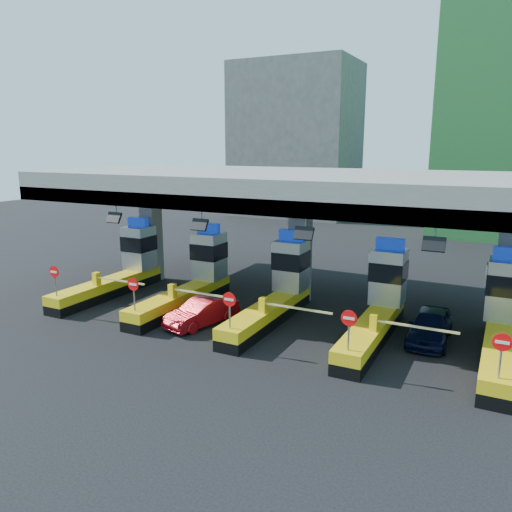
% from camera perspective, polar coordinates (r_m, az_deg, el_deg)
% --- Properties ---
extents(ground, '(120.00, 120.00, 0.00)m').
position_cam_1_polar(ground, '(24.97, 2.33, -7.06)').
color(ground, black).
rests_on(ground, ground).
extents(toll_canopy, '(28.00, 12.09, 7.00)m').
position_cam_1_polar(toll_canopy, '(26.27, 5.09, 7.59)').
color(toll_canopy, slate).
rests_on(toll_canopy, ground).
extents(toll_lane_far_left, '(4.43, 8.00, 4.16)m').
position_cam_1_polar(toll_lane_far_left, '(30.15, -14.95, -1.28)').
color(toll_lane_far_left, black).
rests_on(toll_lane_far_left, ground).
extents(toll_lane_left, '(4.43, 8.00, 4.16)m').
position_cam_1_polar(toll_lane_left, '(27.14, -7.03, -2.46)').
color(toll_lane_left, black).
rests_on(toll_lane_left, ground).
extents(toll_lane_center, '(4.43, 8.00, 4.16)m').
position_cam_1_polar(toll_lane_center, '(24.78, 2.64, -3.82)').
color(toll_lane_center, black).
rests_on(toll_lane_center, ground).
extents(toll_lane_right, '(4.43, 8.00, 4.16)m').
position_cam_1_polar(toll_lane_right, '(23.27, 13.97, -5.28)').
color(toll_lane_right, black).
rests_on(toll_lane_right, ground).
extents(toll_lane_far_right, '(4.43, 8.00, 4.16)m').
position_cam_1_polar(toll_lane_far_right, '(22.78, 26.37, -6.63)').
color(toll_lane_far_right, black).
rests_on(toll_lane_far_right, ground).
extents(bg_building_concrete, '(14.00, 10.00, 18.00)m').
position_cam_1_polar(bg_building_concrete, '(62.14, 4.58, 13.03)').
color(bg_building_concrete, '#4C4C49').
rests_on(bg_building_concrete, ground).
extents(van, '(1.71, 4.13, 1.40)m').
position_cam_1_polar(van, '(23.16, 19.27, -7.53)').
color(van, black).
rests_on(van, ground).
extents(red_car, '(2.30, 4.07, 1.27)m').
position_cam_1_polar(red_car, '(23.94, -6.19, -6.38)').
color(red_car, maroon).
rests_on(red_car, ground).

